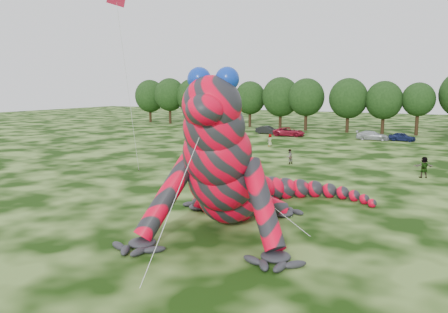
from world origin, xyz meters
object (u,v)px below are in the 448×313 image
tree_4 (250,104)px  tree_9 (418,109)px  spectator_5 (424,167)px  tree_2 (193,102)px  car_4 (402,137)px  tree_0 (150,101)px  tree_1 (170,101)px  tree_3 (219,103)px  flying_kite (118,14)px  car_2 (289,132)px  tree_8 (384,108)px  car_1 (267,130)px  inflatable_gecko (234,146)px  car_0 (214,128)px  spectator_1 (289,157)px  tree_5 (281,103)px  tree_6 (306,105)px  tree_7 (348,105)px  spectator_4 (270,140)px  car_3 (372,135)px

tree_4 → tree_9: size_ratio=1.04×
tree_9 → spectator_5: 36.91m
tree_2 → car_4: 44.38m
tree_0 → tree_1: 6.32m
tree_3 → flying_kite: bearing=-70.7°
car_2 → car_4: car_2 is taller
tree_2 → flying_kite: bearing=-64.4°
tree_0 → tree_8: size_ratio=1.06×
tree_8 → car_1: 19.89m
inflatable_gecko → car_0: inflatable_gecko is taller
tree_1 → tree_3: tree_1 is taller
tree_4 → flying_kite: bearing=-77.6°
tree_2 → tree_8: size_ratio=1.08×
car_4 → spectator_1: (-8.42, -26.10, 0.14)m
tree_4 → tree_8: (25.42, -1.73, -0.06)m
car_4 → spectator_1: bearing=167.9°
inflatable_gecko → tree_5: bearing=95.4°
tree_2 → tree_9: tree_2 is taller
car_0 → spectator_1: bearing=-127.3°
tree_2 → car_2: size_ratio=1.88×
tree_4 → car_1: tree_4 is taller
tree_6 → tree_9: size_ratio=1.09×
flying_kite → car_4: flying_kite is taller
tree_0 → tree_8: tree_0 is taller
flying_kite → tree_1: size_ratio=1.61×
tree_6 → tree_7: 7.48m
car_0 → car_1: 9.87m
tree_3 → tree_5: bearing=6.2°
inflatable_gecko → tree_2: tree_2 is taller
spectator_4 → inflatable_gecko: bearing=25.7°
car_1 → spectator_5: spectator_5 is taller
spectator_1 → tree_8: bearing=-161.5°
spectator_1 → tree_4: bearing=-124.8°
tree_7 → tree_9: tree_7 is taller
tree_5 → tree_9: size_ratio=1.13×
tree_8 → spectator_1: size_ratio=5.70×
tree_8 → car_3: bearing=-90.7°
tree_0 → car_0: (23.20, -12.43, -4.01)m
tree_3 → spectator_1: (27.10, -35.29, -3.94)m
tree_4 → tree_2: bearing=179.8°
tree_1 → car_4: tree_1 is taller
tree_6 → tree_5: bearing=162.5°
car_0 → spectator_4: bearing=-119.0°
tree_9 → car_1: size_ratio=2.13×
tree_5 → car_1: bearing=-81.5°
tree_2 → car_2: tree_2 is taller
tree_5 → tree_9: tree_5 is taller
tree_3 → spectator_5: (39.90, -36.34, -3.78)m
tree_0 → car_2: bearing=-18.9°
tree_1 → flying_kite: bearing=-59.4°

